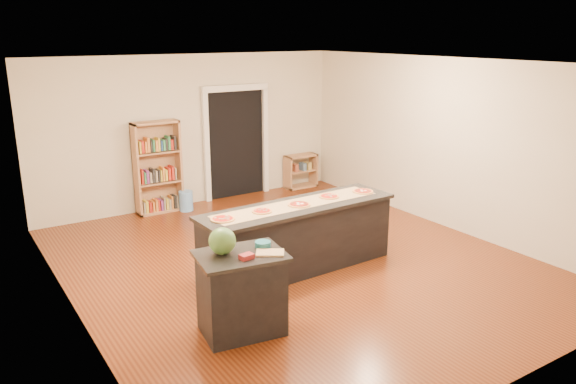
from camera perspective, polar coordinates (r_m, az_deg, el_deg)
room at (r=7.68m, az=0.81°, el=2.52°), size 6.00×7.00×2.80m
doorway at (r=11.09m, az=-5.30°, el=5.62°), size 1.40×0.09×2.21m
kitchen_island at (r=7.71m, az=1.03°, el=-4.62°), size 2.85×0.77×0.94m
side_counter at (r=6.19m, az=-4.75°, el=-10.19°), size 0.93×0.68×0.92m
bookshelf at (r=10.36m, az=-13.09°, el=2.44°), size 0.83×0.30×1.67m
low_shelf at (r=11.85m, az=1.30°, el=2.15°), size 0.70×0.30×0.70m
waste_bin at (r=10.49m, az=-10.32°, el=-0.89°), size 0.25×0.25×0.37m
kraft_paper at (r=7.58m, az=0.92°, el=-1.25°), size 2.48×0.53×0.00m
watermelon at (r=5.97m, az=-6.69°, el=-4.98°), size 0.29×0.29×0.29m
cutting_board at (r=5.99m, az=-1.84°, el=-6.19°), size 0.35×0.33×0.02m
package_red at (r=5.87m, az=-4.23°, el=-6.54°), size 0.15×0.12×0.05m
package_teal at (r=6.15m, az=-2.57°, el=-5.34°), size 0.17×0.17×0.07m
pizza_a at (r=7.01m, az=-6.65°, el=-2.73°), size 0.33×0.33×0.02m
pizza_b at (r=7.27m, az=-2.66°, el=-1.95°), size 0.26×0.26×0.02m
pizza_c at (r=7.54m, az=1.15°, el=-1.26°), size 0.31×0.31×0.02m
pizza_d at (r=7.92m, az=4.19°, el=-0.44°), size 0.29×0.29×0.02m
pizza_e at (r=8.23m, az=7.61°, el=0.08°), size 0.29×0.29×0.02m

